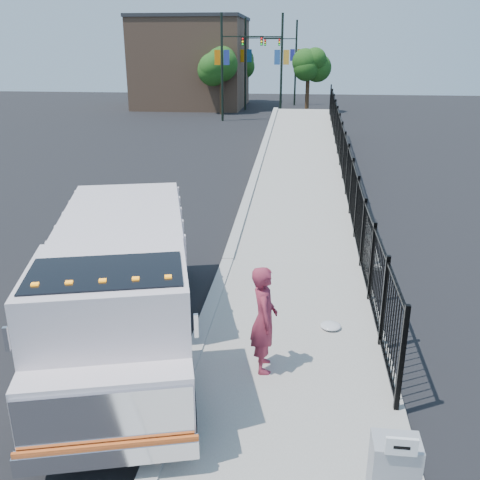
# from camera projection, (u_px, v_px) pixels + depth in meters

# --- Properties ---
(ground) EXTENTS (120.00, 120.00, 0.00)m
(ground) POSITION_uv_depth(u_px,v_px,m) (201.00, 338.00, 10.85)
(ground) COLOR black
(ground) RESTS_ON ground
(sidewalk) EXTENTS (3.55, 12.00, 0.12)m
(sidewalk) POSITION_uv_depth(u_px,v_px,m) (294.00, 404.00, 8.75)
(sidewalk) COLOR #9E998E
(sidewalk) RESTS_ON ground
(curb) EXTENTS (0.30, 12.00, 0.16)m
(curb) POSITION_uv_depth(u_px,v_px,m) (179.00, 395.00, 8.96)
(curb) COLOR #ADAAA3
(curb) RESTS_ON ground
(ramp) EXTENTS (3.95, 24.06, 3.19)m
(ramp) POSITION_uv_depth(u_px,v_px,m) (306.00, 170.00, 25.56)
(ramp) COLOR #9E998E
(ramp) RESTS_ON ground
(iron_fence) EXTENTS (0.10, 28.00, 1.80)m
(iron_fence) POSITION_uv_depth(u_px,v_px,m) (343.00, 171.00, 21.36)
(iron_fence) COLOR black
(iron_fence) RESTS_ON ground
(truck) EXTENTS (4.24, 7.89, 2.58)m
(truck) POSITION_uv_depth(u_px,v_px,m) (121.00, 280.00, 10.02)
(truck) COLOR black
(truck) RESTS_ON ground
(worker) EXTENTS (0.58, 0.78, 1.97)m
(worker) POSITION_uv_depth(u_px,v_px,m) (264.00, 319.00, 9.32)
(worker) COLOR maroon
(worker) RESTS_ON sidewalk
(arrow_sign) EXTENTS (0.35, 0.04, 0.22)m
(arrow_sign) POSITION_uv_depth(u_px,v_px,m) (402.00, 447.00, 5.82)
(arrow_sign) COLOR white
(arrow_sign) RESTS_ON utility_cabinet
(debris) EXTENTS (0.43, 0.43, 0.11)m
(debris) POSITION_uv_depth(u_px,v_px,m) (331.00, 326.00, 10.99)
(debris) COLOR silver
(debris) RESTS_ON sidewalk
(light_pole_0) EXTENTS (3.77, 0.22, 8.00)m
(light_pole_0) POSITION_uv_depth(u_px,v_px,m) (226.00, 63.00, 41.10)
(light_pole_0) COLOR black
(light_pole_0) RESTS_ON ground
(light_pole_1) EXTENTS (3.78, 0.22, 8.00)m
(light_pole_1) POSITION_uv_depth(u_px,v_px,m) (278.00, 63.00, 41.67)
(light_pole_1) COLOR black
(light_pole_1) RESTS_ON ground
(light_pole_2) EXTENTS (3.78, 0.22, 8.00)m
(light_pole_2) POSITION_uv_depth(u_px,v_px,m) (249.00, 61.00, 48.37)
(light_pole_2) COLOR black
(light_pole_2) RESTS_ON ground
(light_pole_3) EXTENTS (3.78, 0.22, 8.00)m
(light_pole_3) POSITION_uv_depth(u_px,v_px,m) (293.00, 60.00, 52.47)
(light_pole_3) COLOR black
(light_pole_3) RESTS_ON ground
(tree_0) EXTENTS (2.93, 2.93, 5.47)m
(tree_0) POSITION_uv_depth(u_px,v_px,m) (221.00, 67.00, 45.44)
(tree_0) COLOR #382314
(tree_0) RESTS_ON ground
(tree_1) EXTENTS (2.26, 2.26, 5.13)m
(tree_1) POSITION_uv_depth(u_px,v_px,m) (308.00, 67.00, 46.70)
(tree_1) COLOR #382314
(tree_1) RESTS_ON ground
(tree_2) EXTENTS (2.97, 2.97, 5.48)m
(tree_2) POSITION_uv_depth(u_px,v_px,m) (240.00, 63.00, 55.80)
(tree_2) COLOR #382314
(tree_2) RESTS_ON ground
(building) EXTENTS (10.00, 10.00, 8.00)m
(building) POSITION_uv_depth(u_px,v_px,m) (192.00, 64.00, 51.55)
(building) COLOR #8C664C
(building) RESTS_ON ground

